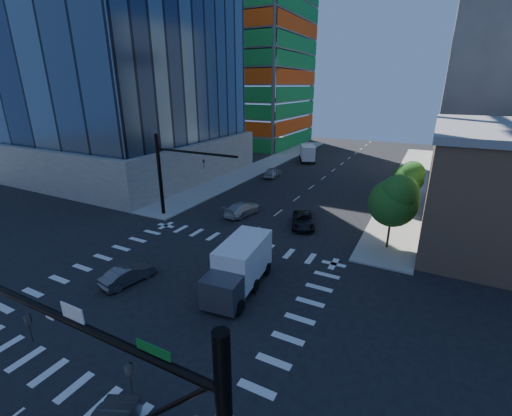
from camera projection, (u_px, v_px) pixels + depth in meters
The scene contains 14 objects.
ground at pixel (178, 290), 24.71m from camera, with size 160.00×160.00×0.00m, color black.
road_markings at pixel (178, 290), 24.71m from camera, with size 20.00×20.00×0.01m, color silver.
sidewalk_ne at pixel (410, 181), 52.75m from camera, with size 5.00×60.00×0.15m, color gray.
sidewalk_nw at pixel (264, 165), 63.55m from camera, with size 5.00×60.00×0.15m, color gray.
construction_building at pixel (249, 37), 80.06m from camera, with size 25.16×34.50×70.60m.
signal_mast_nw at pixel (170, 169), 36.80m from camera, with size 10.20×0.40×9.00m.
tree_south at pixel (395, 200), 29.31m from camera, with size 4.16×4.16×6.82m.
tree_north at pixel (409, 177), 39.46m from camera, with size 3.54×3.52×5.78m.
car_nb_far at pixel (303, 220), 35.75m from camera, with size 2.28×4.95×1.38m, color black.
car_sb_near at pixel (243, 209), 38.92m from camera, with size 2.08×5.12×1.49m, color silver.
car_sb_mid at pixel (272, 172), 55.10m from camera, with size 1.85×4.59×1.56m, color #A7A9AF.
car_sb_cross at pixel (128, 274), 25.49m from camera, with size 1.43×4.11×1.35m, color #48494D.
box_truck_near at pixel (238, 271), 24.26m from camera, with size 3.45×6.79×3.43m.
box_truck_far at pixel (307, 154), 66.51m from camera, with size 4.90×6.70×3.24m.
Camera 1 is at (14.79, -16.29, 13.93)m, focal length 24.00 mm.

